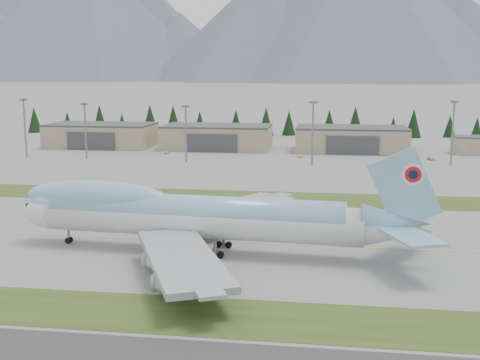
# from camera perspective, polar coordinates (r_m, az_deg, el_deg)

# --- Properties ---
(ground) EXTENTS (7000.00, 7000.00, 0.00)m
(ground) POSITION_cam_1_polar(r_m,az_deg,el_deg) (127.43, -7.48, -5.62)
(ground) COLOR slate
(ground) RESTS_ON ground
(grass_strip_near) EXTENTS (400.00, 14.00, 0.08)m
(grass_strip_near) POSITION_cam_1_polar(r_m,az_deg,el_deg) (93.36, -13.84, -11.85)
(grass_strip_near) COLOR #344619
(grass_strip_near) RESTS_ON ground
(grass_strip_far) EXTENTS (400.00, 18.00, 0.08)m
(grass_strip_far) POSITION_cam_1_polar(r_m,az_deg,el_deg) (169.95, -3.44, -1.53)
(grass_strip_far) COLOR #344619
(grass_strip_far) RESTS_ON ground
(taxiway_line_main) EXTENTS (400.00, 0.40, 0.02)m
(taxiway_line_main) POSITION_cam_1_polar(r_m,az_deg,el_deg) (127.43, -7.48, -5.62)
(taxiway_line_main) COLOR yellow
(taxiway_line_main) RESTS_ON ground
(boeing_747_freighter) EXTENTS (82.67, 71.26, 21.79)m
(boeing_747_freighter) POSITION_cam_1_polar(r_m,az_deg,el_deg) (116.84, -4.23, -3.38)
(boeing_747_freighter) COLOR silver
(boeing_747_freighter) RESTS_ON ground
(hangar_left) EXTENTS (48.00, 26.60, 10.80)m
(hangar_left) POSITION_cam_1_polar(r_m,az_deg,el_deg) (288.64, -13.01, 4.17)
(hangar_left) COLOR gray
(hangar_left) RESTS_ON ground
(hangar_center) EXTENTS (48.00, 26.60, 10.80)m
(hangar_center) POSITION_cam_1_polar(r_m,az_deg,el_deg) (273.79, -2.17, 4.11)
(hangar_center) COLOR gray
(hangar_center) RESTS_ON ground
(hangar_right) EXTENTS (48.00, 26.60, 10.80)m
(hangar_right) POSITION_cam_1_polar(r_m,az_deg,el_deg) (269.72, 10.51, 3.85)
(hangar_right) COLOR gray
(hangar_right) RESTS_ON ground
(control_shed) EXTENTS (14.00, 12.00, 7.60)m
(control_shed) POSITION_cam_1_polar(r_m,az_deg,el_deg) (274.76, 21.00, 3.13)
(control_shed) COLOR gray
(control_shed) RESTS_ON ground
(floodlight_masts) EXTENTS (190.22, 10.64, 24.09)m
(floodlight_masts) POSITION_cam_1_polar(r_m,az_deg,el_deg) (230.42, 1.28, 5.60)
(floodlight_masts) COLOR slate
(floodlight_masts) RESTS_ON ground
(service_vehicle_a) EXTENTS (1.51, 3.50, 1.18)m
(service_vehicle_a) POSITION_cam_1_polar(r_m,az_deg,el_deg) (259.68, -6.97, 2.51)
(service_vehicle_a) COLOR silver
(service_vehicle_a) RESTS_ON ground
(service_vehicle_b) EXTENTS (3.41, 1.84, 1.07)m
(service_vehicle_b) POSITION_cam_1_polar(r_m,az_deg,el_deg) (247.20, 5.67, 2.14)
(service_vehicle_b) COLOR gold
(service_vehicle_b) RESTS_ON ground
(service_vehicle_c) EXTENTS (3.03, 5.05, 1.37)m
(service_vehicle_c) POSITION_cam_1_polar(r_m,az_deg,el_deg) (249.90, 17.67, 1.80)
(service_vehicle_c) COLOR silver
(service_vehicle_c) RESTS_ON ground
(conifer_belt) EXTENTS (270.57, 15.48, 16.86)m
(conifer_belt) POSITION_cam_1_polar(r_m,az_deg,el_deg) (332.26, 1.88, 5.56)
(conifer_belt) COLOR black
(conifer_belt) RESTS_ON ground
(mountain_ridge_front) EXTENTS (4320.33, 1381.93, 528.06)m
(mountain_ridge_front) POSITION_cam_1_polar(r_m,az_deg,el_deg) (2343.16, 7.85, 15.05)
(mountain_ridge_front) COLOR #515A6D
(mountain_ridge_front) RESTS_ON ground
(mountain_ridge_rear) EXTENTS (4460.69, 1060.97, 530.48)m
(mountain_ridge_rear) POSITION_cam_1_polar(r_m,az_deg,el_deg) (3027.98, 10.12, 14.41)
(mountain_ridge_rear) COLOR #515A6D
(mountain_ridge_rear) RESTS_ON ground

